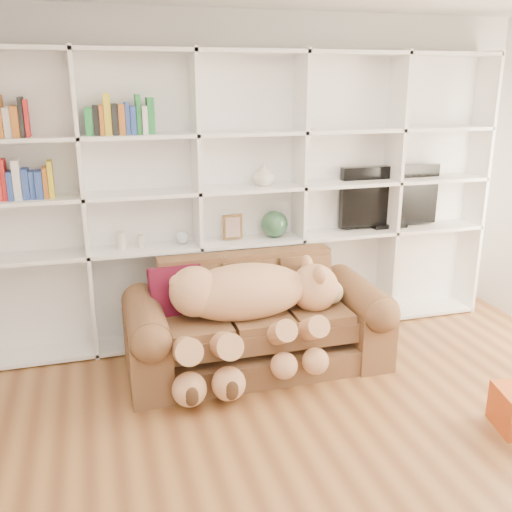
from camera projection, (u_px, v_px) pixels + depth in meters
name	position (u px, v px, depth m)	size (l,w,h in m)	color
floor	(368.00, 510.00, 2.99)	(5.00, 5.00, 0.00)	brown
wall_back	(243.00, 179.00, 4.88)	(5.00, 0.02, 2.70)	silver
bookshelf	(219.00, 188.00, 4.70)	(4.43, 0.35, 2.40)	white
sofa	(256.00, 327.00, 4.44)	(1.98, 0.86, 0.83)	brown
teddy_bear	(249.00, 306.00, 4.18)	(1.43, 0.80, 0.83)	tan
throw_pillow	(176.00, 292.00, 4.32)	(0.39, 0.13, 0.39)	#4F0D20
tv	(389.00, 197.00, 5.16)	(0.95, 0.18, 0.56)	black
picture_frame	(232.00, 227.00, 4.77)	(0.17, 0.03, 0.21)	brown
green_vase	(274.00, 224.00, 4.87)	(0.23, 0.23, 0.23)	#2B5537
figurine_tall	(121.00, 240.00, 4.54)	(0.07, 0.07, 0.14)	beige
figurine_short	(141.00, 241.00, 4.59)	(0.06, 0.06, 0.10)	beige
snow_globe	(182.00, 237.00, 4.68)	(0.11, 0.11, 0.11)	silver
shelf_vase	(264.00, 175.00, 4.72)	(0.17, 0.17, 0.18)	beige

